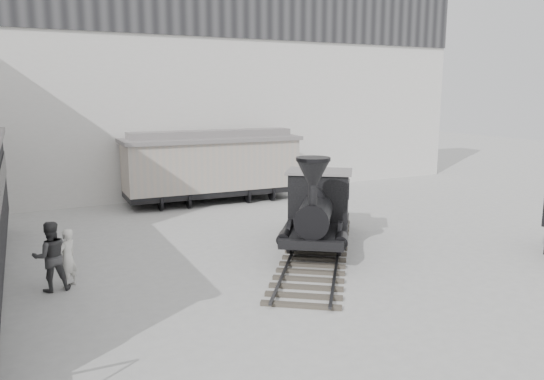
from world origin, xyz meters
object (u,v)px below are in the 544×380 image
boxcar (212,165)px  visitor_a (68,258)px  visitor_b (51,256)px  locomotive (318,213)px

boxcar → visitor_a: (-7.63, -8.96, -1.02)m
visitor_a → visitor_b: (-0.43, -0.11, 0.14)m
locomotive → visitor_a: bearing=-143.5°
locomotive → visitor_a: locomotive is taller
visitor_b → locomotive: bearing=179.3°
locomotive → boxcar: bearing=129.4°
locomotive → boxcar: (-0.45, 8.96, 0.61)m
locomotive → visitor_b: locomotive is taller
boxcar → locomotive: bearing=-84.5°
boxcar → visitor_a: 11.81m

